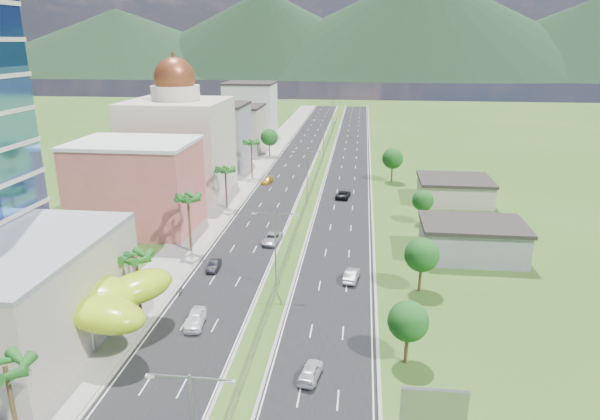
% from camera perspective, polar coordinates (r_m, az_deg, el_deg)
% --- Properties ---
extents(ground, '(500.00, 500.00, 0.00)m').
position_cam_1_polar(ground, '(63.63, -4.02, -12.49)').
color(ground, '#2D5119').
rests_on(ground, ground).
extents(road_left, '(11.00, 260.00, 0.04)m').
position_cam_1_polar(road_left, '(148.60, -0.54, 5.27)').
color(road_left, black).
rests_on(road_left, ground).
extents(road_right, '(11.00, 260.00, 0.04)m').
position_cam_1_polar(road_right, '(147.52, 5.27, 5.11)').
color(road_right, black).
rests_on(road_right, ground).
extents(sidewalk_left, '(7.00, 260.00, 0.12)m').
position_cam_1_polar(sidewalk_left, '(150.05, -4.16, 5.37)').
color(sidewalk_left, gray).
rests_on(sidewalk_left, ground).
extents(median_guardrail, '(0.10, 216.06, 0.76)m').
position_cam_1_polar(median_guardrail, '(130.25, 1.75, 3.76)').
color(median_guardrail, gray).
rests_on(median_guardrail, ground).
extents(streetlight_median_b, '(6.04, 0.25, 11.00)m').
position_cam_1_polar(streetlight_median_b, '(69.59, -2.64, -3.55)').
color(streetlight_median_b, gray).
rests_on(streetlight_median_b, ground).
extents(streetlight_median_c, '(6.04, 0.25, 11.00)m').
position_cam_1_polar(streetlight_median_c, '(107.53, 0.76, 4.13)').
color(streetlight_median_c, gray).
rests_on(streetlight_median_c, ground).
extents(streetlight_median_d, '(6.04, 0.25, 11.00)m').
position_cam_1_polar(streetlight_median_d, '(151.48, 2.54, 8.09)').
color(streetlight_median_d, gray).
rests_on(streetlight_median_d, ground).
extents(streetlight_median_e, '(6.04, 0.25, 11.00)m').
position_cam_1_polar(streetlight_median_e, '(195.91, 3.52, 10.26)').
color(streetlight_median_e, gray).
rests_on(streetlight_median_e, ground).
extents(lime_canopy, '(18.00, 15.00, 7.40)m').
position_cam_1_polar(lime_canopy, '(64.54, -22.75, -8.47)').
color(lime_canopy, '#9FC913').
rests_on(lime_canopy, ground).
extents(pink_shophouse, '(20.00, 15.00, 15.00)m').
position_cam_1_polar(pink_shophouse, '(97.40, -17.01, 2.37)').
color(pink_shophouse, '#C65751').
rests_on(pink_shophouse, ground).
extents(domed_building, '(20.00, 20.00, 28.70)m').
position_cam_1_polar(domed_building, '(117.47, -12.79, 7.15)').
color(domed_building, beige).
rests_on(domed_building, ground).
extents(midrise_grey, '(16.00, 15.00, 16.00)m').
position_cam_1_polar(midrise_grey, '(141.23, -9.01, 7.70)').
color(midrise_grey, gray).
rests_on(midrise_grey, ground).
extents(midrise_beige, '(16.00, 15.00, 13.00)m').
position_cam_1_polar(midrise_beige, '(162.48, -6.92, 8.54)').
color(midrise_beige, '#BDB19C').
rests_on(midrise_beige, ground).
extents(midrise_white, '(16.00, 15.00, 18.00)m').
position_cam_1_polar(midrise_white, '(184.35, -5.29, 10.46)').
color(midrise_white, silver).
rests_on(midrise_white, ground).
extents(billboard, '(5.20, 0.35, 6.20)m').
position_cam_1_polar(billboard, '(45.74, 14.06, -19.90)').
color(billboard, gray).
rests_on(billboard, ground).
extents(shed_near, '(15.00, 10.00, 5.00)m').
position_cam_1_polar(shed_near, '(86.06, 17.86, -3.21)').
color(shed_near, gray).
rests_on(shed_near, ground).
extents(shed_far, '(14.00, 12.00, 4.40)m').
position_cam_1_polar(shed_far, '(114.62, 16.12, 1.93)').
color(shed_far, '#BDB19C').
rests_on(shed_far, ground).
extents(palm_tree_a, '(3.60, 3.60, 9.10)m').
position_cam_1_polar(palm_tree_a, '(47.75, -28.88, -14.81)').
color(palm_tree_a, '#47301C').
rests_on(palm_tree_a, ground).
extents(palm_tree_b, '(3.60, 3.60, 8.10)m').
position_cam_1_polar(palm_tree_b, '(66.62, -17.11, -5.06)').
color(palm_tree_b, '#47301C').
rests_on(palm_tree_b, ground).
extents(palm_tree_c, '(3.60, 3.60, 9.60)m').
position_cam_1_polar(palm_tree_c, '(83.72, -11.86, 1.04)').
color(palm_tree_c, '#47301C').
rests_on(palm_tree_c, ground).
extents(palm_tree_d, '(3.60, 3.60, 8.60)m').
position_cam_1_polar(palm_tree_d, '(105.26, -7.96, 4.11)').
color(palm_tree_d, '#47301C').
rests_on(palm_tree_d, ground).
extents(palm_tree_e, '(3.60, 3.60, 9.40)m').
position_cam_1_polar(palm_tree_e, '(128.91, -5.23, 7.04)').
color(palm_tree_e, '#47301C').
rests_on(palm_tree_e, ground).
extents(leafy_tree_lfar, '(4.90, 4.90, 8.05)m').
position_cam_1_polar(leafy_tree_lfar, '(153.56, -3.30, 7.76)').
color(leafy_tree_lfar, '#47301C').
rests_on(leafy_tree_lfar, ground).
extents(leafy_tree_ra, '(4.20, 4.20, 6.90)m').
position_cam_1_polar(leafy_tree_ra, '(56.27, 11.46, -11.56)').
color(leafy_tree_ra, '#47301C').
rests_on(leafy_tree_ra, ground).
extents(leafy_tree_rb, '(4.55, 4.55, 7.47)m').
position_cam_1_polar(leafy_tree_rb, '(71.69, 12.86, -4.70)').
color(leafy_tree_rb, '#47301C').
rests_on(leafy_tree_rb, ground).
extents(leafy_tree_rc, '(3.85, 3.85, 6.33)m').
position_cam_1_polar(leafy_tree_rc, '(98.60, 12.97, 0.99)').
color(leafy_tree_rc, '#47301C').
rests_on(leafy_tree_rc, ground).
extents(leafy_tree_rd, '(4.90, 4.90, 8.05)m').
position_cam_1_polar(leafy_tree_rd, '(126.98, 9.85, 5.44)').
color(leafy_tree_rd, '#47301C').
rests_on(leafy_tree_rd, ground).
extents(mountain_ridge, '(860.00, 140.00, 90.00)m').
position_cam_1_polar(mountain_ridge, '(507.41, 12.57, 13.66)').
color(mountain_ridge, black).
rests_on(mountain_ridge, ground).
extents(car_white_near_left, '(2.53, 5.24, 1.72)m').
position_cam_1_polar(car_white_near_left, '(64.77, -11.10, -11.31)').
color(car_white_near_left, white).
rests_on(car_white_near_left, road_left).
extents(car_dark_left, '(1.54, 4.13, 1.35)m').
position_cam_1_polar(car_dark_left, '(78.98, -9.18, -5.84)').
color(car_dark_left, black).
rests_on(car_dark_left, road_left).
extents(car_silver_mid_left, '(3.05, 5.72, 1.53)m').
position_cam_1_polar(car_silver_mid_left, '(87.97, -2.98, -3.07)').
color(car_silver_mid_left, '#A2A4AA').
rests_on(car_silver_mid_left, road_left).
extents(car_yellow_far_left, '(2.49, 4.61, 1.27)m').
position_cam_1_polar(car_yellow_far_left, '(125.02, -3.53, 3.16)').
color(car_yellow_far_left, gold).
rests_on(car_yellow_far_left, road_left).
extents(car_white_near_right, '(2.55, 4.72, 1.52)m').
position_cam_1_polar(car_white_near_right, '(54.96, 1.14, -16.82)').
color(car_white_near_right, silver).
rests_on(car_white_near_right, road_right).
extents(car_silver_right, '(2.41, 5.08, 1.61)m').
position_cam_1_polar(car_silver_right, '(74.99, 5.52, -6.90)').
color(car_silver_right, '#9C9FA4').
rests_on(car_silver_right, road_right).
extents(car_dark_far_right, '(3.33, 5.87, 1.54)m').
position_cam_1_polar(car_dark_far_right, '(113.37, 4.63, 1.69)').
color(car_dark_far_right, black).
rests_on(car_dark_far_right, road_right).
extents(motorcycle, '(0.87, 2.05, 1.27)m').
position_cam_1_polar(motorcycle, '(72.65, -12.62, -8.26)').
color(motorcycle, black).
rests_on(motorcycle, road_left).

